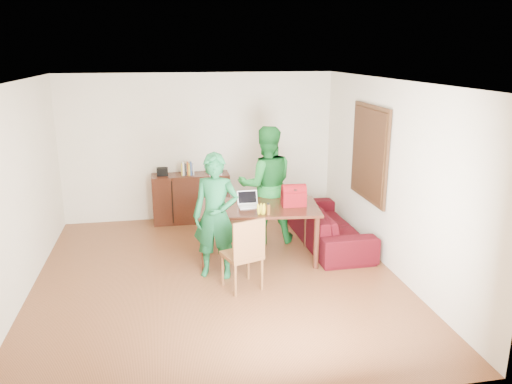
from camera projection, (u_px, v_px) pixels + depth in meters
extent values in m
cube|color=#4B2A12|center=(218.00, 281.00, 7.02)|extent=(5.00, 5.50, 0.10)
cube|color=white|center=(213.00, 78.00, 6.25)|extent=(5.00, 5.50, 0.10)
cube|color=beige|center=(199.00, 147.00, 9.28)|extent=(5.00, 0.10, 2.70)
cube|color=beige|center=(254.00, 275.00, 3.99)|extent=(5.00, 0.10, 2.70)
cube|color=beige|center=(11.00, 195.00, 6.18)|extent=(0.10, 5.50, 2.70)
cube|color=beige|center=(394.00, 176.00, 7.09)|extent=(0.10, 5.50, 2.70)
cube|color=#3F2614|center=(369.00, 153.00, 7.68)|extent=(0.04, 1.28, 1.48)
cube|color=#513518|center=(368.00, 153.00, 7.68)|extent=(0.01, 1.18, 1.36)
cube|color=black|center=(191.00, 198.00, 9.22)|extent=(1.40, 0.45, 0.90)
cube|color=black|center=(162.00, 172.00, 8.99)|extent=(0.20, 0.14, 0.14)
cube|color=silver|center=(215.00, 169.00, 9.16)|extent=(0.24, 0.22, 0.14)
ellipsoid|color=#174299|center=(215.00, 164.00, 9.13)|extent=(0.14, 0.14, 0.07)
cube|color=black|center=(258.00, 208.00, 7.45)|extent=(1.89, 1.20, 0.04)
cylinder|color=black|center=(204.00, 246.00, 7.10)|extent=(0.08, 0.08, 0.80)
cylinder|color=black|center=(316.00, 243.00, 7.21)|extent=(0.08, 0.08, 0.80)
cylinder|color=black|center=(206.00, 226.00, 7.91)|extent=(0.08, 0.08, 0.80)
cylinder|color=black|center=(307.00, 223.00, 8.02)|extent=(0.08, 0.08, 0.80)
cube|color=brown|center=(242.00, 255.00, 6.60)|extent=(0.58, 0.56, 0.05)
cube|color=brown|center=(249.00, 240.00, 6.35)|extent=(0.44, 0.18, 0.52)
imported|color=#13582D|center=(216.00, 216.00, 6.86)|extent=(0.75, 0.61, 1.76)
imported|color=#166523|center=(266.00, 185.00, 8.13)|extent=(0.97, 0.77, 1.93)
cube|color=white|center=(249.00, 206.00, 7.41)|extent=(0.31, 0.22, 0.02)
cube|color=black|center=(249.00, 199.00, 7.38)|extent=(0.31, 0.09, 0.19)
cylinder|color=#563113|center=(268.00, 209.00, 7.05)|extent=(0.07, 0.07, 0.17)
cube|color=maroon|center=(294.00, 197.00, 7.44)|extent=(0.36, 0.22, 0.26)
imported|color=#390713|center=(328.00, 224.00, 8.22)|extent=(0.88, 2.19, 0.64)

